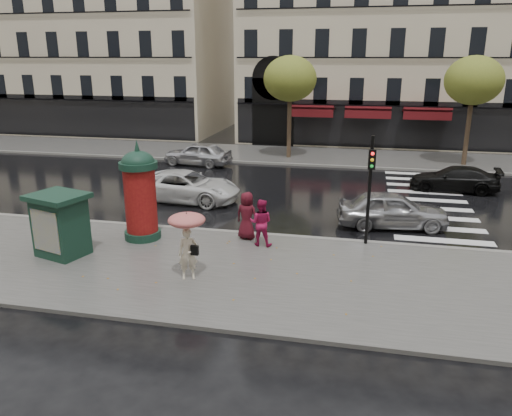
% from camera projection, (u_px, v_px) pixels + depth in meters
% --- Properties ---
extents(ground, '(160.00, 160.00, 0.00)m').
position_uv_depth(ground, '(265.00, 270.00, 16.07)').
color(ground, black).
rests_on(ground, ground).
extents(near_sidewalk, '(90.00, 7.00, 0.12)m').
position_uv_depth(near_sidewalk, '(262.00, 274.00, 15.59)').
color(near_sidewalk, '#474744').
rests_on(near_sidewalk, ground).
extents(far_sidewalk, '(90.00, 6.00, 0.12)m').
position_uv_depth(far_sidewalk, '(320.00, 156.00, 33.80)').
color(far_sidewalk, '#474744').
rests_on(far_sidewalk, ground).
extents(near_kerb, '(90.00, 0.25, 0.14)m').
position_uv_depth(near_kerb, '(281.00, 236.00, 18.85)').
color(near_kerb, slate).
rests_on(near_kerb, ground).
extents(far_kerb, '(90.00, 0.25, 0.14)m').
position_uv_depth(far_kerb, '(315.00, 165.00, 31.00)').
color(far_kerb, slate).
rests_on(far_kerb, ground).
extents(zebra_crossing, '(3.60, 11.75, 0.01)m').
position_uv_depth(zebra_crossing, '(427.00, 200.00, 23.82)').
color(zebra_crossing, silver).
rests_on(zebra_crossing, ground).
extents(bldg_far_left, '(24.00, 14.00, 22.90)m').
position_uv_depth(bldg_far_left, '(93.00, 1.00, 45.25)').
color(bldg_far_left, '#B7A88C').
rests_on(bldg_far_left, ground).
extents(tree_far_left, '(3.40, 3.40, 6.64)m').
position_uv_depth(tree_far_left, '(290.00, 79.00, 31.78)').
color(tree_far_left, '#38281C').
rests_on(tree_far_left, ground).
extents(tree_far_right, '(3.40, 3.40, 6.64)m').
position_uv_depth(tree_far_right, '(474.00, 81.00, 29.54)').
color(tree_far_right, '#38281C').
rests_on(tree_far_right, ground).
extents(woman_umbrella, '(1.11, 1.11, 2.13)m').
position_uv_depth(woman_umbrella, '(187.00, 235.00, 14.78)').
color(woman_umbrella, beige).
rests_on(woman_umbrella, near_sidewalk).
extents(woman_red, '(0.83, 0.65, 1.69)m').
position_uv_depth(woman_red, '(261.00, 222.00, 17.61)').
color(woman_red, '#A21344').
rests_on(woman_red, near_sidewalk).
extents(man_burgundy, '(0.98, 0.77, 1.77)m').
position_uv_depth(man_burgundy, '(247.00, 215.00, 18.26)').
color(man_burgundy, '#490E19').
rests_on(man_burgundy, near_sidewalk).
extents(morris_column, '(1.37, 1.37, 3.69)m').
position_uv_depth(morris_column, '(140.00, 192.00, 18.04)').
color(morris_column, '#133124').
rests_on(morris_column, near_sidewalk).
extents(traffic_light, '(0.26, 0.37, 3.90)m').
position_uv_depth(traffic_light, '(370.00, 180.00, 17.25)').
color(traffic_light, black).
rests_on(traffic_light, near_sidewalk).
extents(newsstand, '(2.12, 1.93, 2.13)m').
position_uv_depth(newsstand, '(60.00, 224.00, 16.68)').
color(newsstand, '#133124').
rests_on(newsstand, near_sidewalk).
extents(car_silver, '(4.52, 2.29, 1.47)m').
position_uv_depth(car_silver, '(392.00, 209.00, 19.87)').
color(car_silver, '#98989C').
rests_on(car_silver, ground).
extents(car_white, '(5.28, 2.69, 1.43)m').
position_uv_depth(car_white, '(186.00, 186.00, 23.47)').
color(car_white, silver).
rests_on(car_white, ground).
extents(car_black, '(4.44, 2.10, 1.25)m').
position_uv_depth(car_black, '(454.00, 179.00, 25.27)').
color(car_black, black).
rests_on(car_black, ground).
extents(car_far_silver, '(4.44, 2.24, 1.45)m').
position_uv_depth(car_far_silver, '(198.00, 154.00, 31.17)').
color(car_far_silver, '#B8B9BD').
rests_on(car_far_silver, ground).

